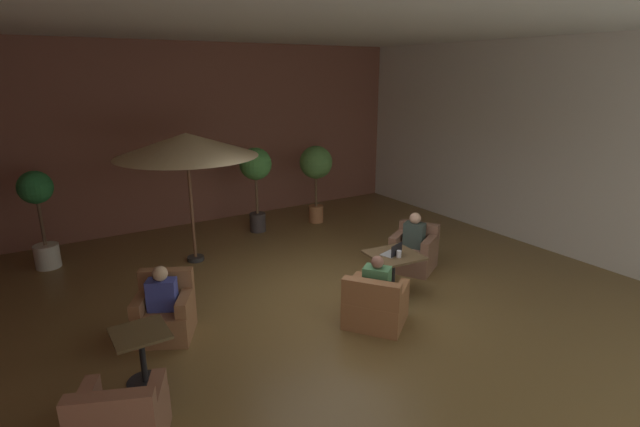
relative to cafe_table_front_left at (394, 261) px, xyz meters
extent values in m
cube|color=brown|center=(-0.87, 0.36, -0.56)|extent=(9.84, 10.35, 0.02)
cube|color=brown|center=(-0.87, 5.49, 1.54)|extent=(9.84, 0.08, 4.17)
cube|color=silver|center=(4.01, 0.36, 1.54)|extent=(0.08, 10.35, 4.17)
cube|color=silver|center=(-0.87, 0.36, 3.66)|extent=(9.84, 10.35, 0.06)
cylinder|color=black|center=(0.00, 0.00, -0.53)|extent=(0.36, 0.36, 0.02)
cylinder|color=black|center=(0.00, 0.00, -0.23)|extent=(0.07, 0.07, 0.64)
cube|color=brown|center=(0.00, 0.00, 0.11)|extent=(0.85, 0.85, 0.03)
cube|color=#915B37|center=(-0.87, -0.64, -0.34)|extent=(1.10, 1.11, 0.41)
cube|color=#915B37|center=(-1.11, -0.82, 0.05)|extent=(0.62, 0.76, 0.37)
cube|color=#915B37|center=(-1.04, -0.34, -0.04)|extent=(0.56, 0.46, 0.20)
cube|color=#915B37|center=(-0.63, -0.89, -0.04)|extent=(0.56, 0.46, 0.20)
cube|color=brown|center=(0.94, 0.54, -0.33)|extent=(1.04, 1.02, 0.44)
cube|color=brown|center=(1.20, 0.69, 0.08)|extent=(0.51, 0.72, 0.38)
cube|color=brown|center=(1.05, 0.26, 0.00)|extent=(0.60, 0.42, 0.22)
cube|color=brown|center=(0.75, 0.77, 0.00)|extent=(0.60, 0.42, 0.22)
cylinder|color=black|center=(-4.04, -0.30, -0.53)|extent=(0.43, 0.43, 0.02)
cylinder|color=black|center=(-4.04, -0.30, -0.23)|extent=(0.07, 0.07, 0.64)
cube|color=brown|center=(-4.04, -0.30, 0.11)|extent=(0.61, 0.61, 0.03)
cube|color=brown|center=(-4.55, -1.52, 0.07)|extent=(0.78, 0.45, 0.41)
cube|color=brown|center=(-4.72, -1.09, -0.02)|extent=(0.35, 0.59, 0.22)
cube|color=brown|center=(-4.13, -1.33, -0.02)|extent=(0.35, 0.59, 0.22)
cube|color=#925F3D|center=(-3.56, 0.60, -0.34)|extent=(0.98, 0.97, 0.42)
cube|color=#925F3D|center=(-3.43, 0.85, 0.10)|extent=(0.72, 0.48, 0.47)
cube|color=#925F3D|center=(-3.32, 0.43, -0.03)|extent=(0.39, 0.56, 0.20)
cube|color=#925F3D|center=(-3.84, 0.71, -0.03)|extent=(0.39, 0.56, 0.20)
cylinder|color=#2D2D2D|center=(-2.34, 3.08, -0.51)|extent=(0.32, 0.32, 0.08)
cylinder|color=brown|center=(-2.34, 3.08, 0.66)|extent=(0.06, 0.06, 2.42)
cone|color=#D8BB8A|center=(-2.34, 3.08, 1.70)|extent=(2.58, 2.58, 0.43)
cylinder|color=#AC6C43|center=(0.94, 3.95, -0.35)|extent=(0.35, 0.35, 0.40)
cylinder|color=brown|center=(0.94, 3.95, 0.22)|extent=(0.06, 0.06, 0.74)
sphere|color=#4E7F3D|center=(0.94, 3.95, 0.92)|extent=(0.78, 0.78, 0.78)
cylinder|color=silver|center=(-4.78, 4.22, -0.32)|extent=(0.44, 0.44, 0.44)
cylinder|color=brown|center=(-4.78, 4.22, 0.32)|extent=(0.06, 0.06, 0.84)
sphere|color=#28783B|center=(-4.78, 4.22, 0.99)|extent=(0.59, 0.59, 0.59)
cylinder|color=#3A3333|center=(-0.56, 4.06, -0.33)|extent=(0.36, 0.36, 0.43)
cylinder|color=brown|center=(-0.56, 4.06, 0.30)|extent=(0.06, 0.06, 0.84)
sphere|color=#478C40|center=(-0.56, 4.06, 1.02)|extent=(0.71, 0.71, 0.71)
cube|color=#477E4F|center=(-0.87, -0.64, 0.09)|extent=(0.42, 0.45, 0.46)
sphere|color=#89594A|center=(-0.87, -0.64, 0.40)|extent=(0.18, 0.18, 0.18)
cube|color=#374096|center=(-3.56, 0.60, 0.08)|extent=(0.44, 0.38, 0.43)
sphere|color=tan|center=(-3.56, 0.60, 0.39)|extent=(0.21, 0.21, 0.21)
cube|color=#33403B|center=(0.94, 0.54, 0.12)|extent=(0.39, 0.43, 0.46)
sphere|color=tan|center=(0.94, 0.54, 0.44)|extent=(0.21, 0.21, 0.21)
cylinder|color=white|center=(-0.03, -0.14, 0.18)|extent=(0.08, 0.08, 0.11)
cube|color=#9EA0A5|center=(-0.05, 0.02, 0.13)|extent=(0.36, 0.30, 0.01)
cube|color=black|center=(-0.02, -0.08, 0.23)|extent=(0.30, 0.10, 0.19)
camera|label=1|loc=(-4.84, -5.45, 2.97)|focal=26.60mm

